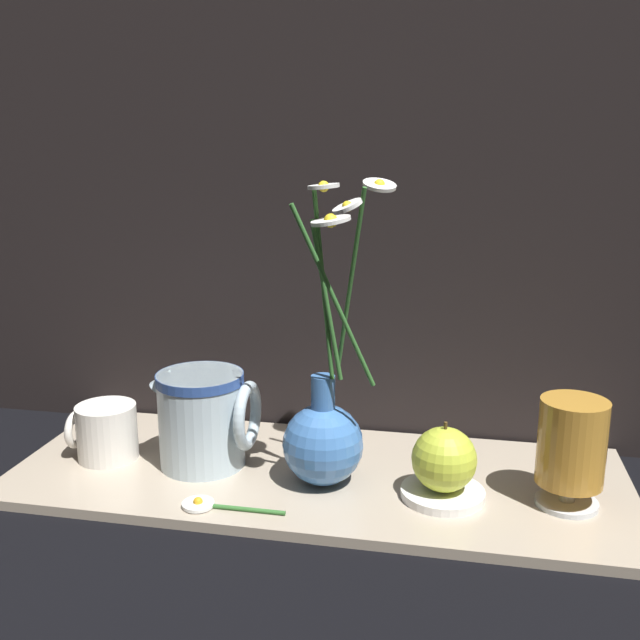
# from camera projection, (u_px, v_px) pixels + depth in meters

# --- Properties ---
(ground_plane) EXTENTS (6.00, 6.00, 0.00)m
(ground_plane) POSITION_uv_depth(u_px,v_px,m) (317.00, 481.00, 0.88)
(ground_plane) COLOR black
(shelf) EXTENTS (0.75, 0.29, 0.01)m
(shelf) POSITION_uv_depth(u_px,v_px,m) (317.00, 476.00, 0.88)
(shelf) COLOR tan
(shelf) RESTS_ON ground_plane
(backdrop_wall) EXTENTS (1.25, 0.02, 1.10)m
(backdrop_wall) POSITION_uv_depth(u_px,v_px,m) (342.00, 27.00, 0.90)
(backdrop_wall) COLOR black
(backdrop_wall) RESTS_ON ground_plane
(vase_with_flowers) EXTENTS (0.13, 0.16, 0.36)m
(vase_with_flowers) POSITION_uv_depth(u_px,v_px,m) (324.00, 433.00, 0.84)
(vase_with_flowers) COLOR #3F72B7
(vase_with_flowers) RESTS_ON shelf
(yellow_mug) EXTENTS (0.09, 0.08, 0.07)m
(yellow_mug) POSITION_uv_depth(u_px,v_px,m) (105.00, 432.00, 0.91)
(yellow_mug) COLOR silver
(yellow_mug) RESTS_ON shelf
(ceramic_pitcher) EXTENTS (0.13, 0.11, 0.13)m
(ceramic_pitcher) POSITION_uv_depth(u_px,v_px,m) (204.00, 415.00, 0.88)
(ceramic_pitcher) COLOR silver
(ceramic_pitcher) RESTS_ON shelf
(tea_glass) EXTENTS (0.07, 0.07, 0.12)m
(tea_glass) POSITION_uv_depth(u_px,v_px,m) (572.00, 446.00, 0.78)
(tea_glass) COLOR silver
(tea_glass) RESTS_ON shelf
(saucer_plate) EXTENTS (0.10, 0.10, 0.01)m
(saucer_plate) POSITION_uv_depth(u_px,v_px,m) (443.00, 493.00, 0.81)
(saucer_plate) COLOR white
(saucer_plate) RESTS_ON shelf
(orange_fruit) EXTENTS (0.07, 0.07, 0.08)m
(orange_fruit) POSITION_uv_depth(u_px,v_px,m) (444.00, 459.00, 0.80)
(orange_fruit) COLOR #B7C638
(orange_fruit) RESTS_ON saucer_plate
(loose_daisy) EXTENTS (0.12, 0.04, 0.01)m
(loose_daisy) POSITION_uv_depth(u_px,v_px,m) (210.00, 505.00, 0.79)
(loose_daisy) COLOR #336B2D
(loose_daisy) RESTS_ON shelf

